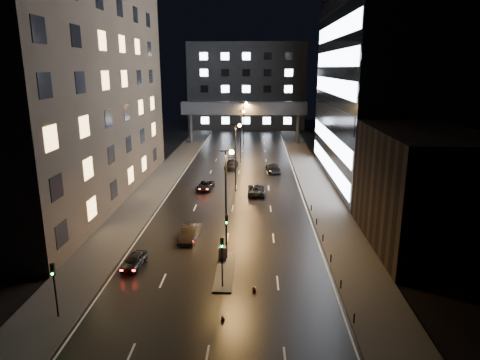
{
  "coord_description": "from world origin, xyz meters",
  "views": [
    {
      "loc": [
        3.04,
        -33.46,
        18.01
      ],
      "look_at": [
        0.99,
        19.5,
        4.0
      ],
      "focal_mm": 32.0,
      "sensor_mm": 36.0,
      "label": 1
    }
  ],
  "objects_px": {
    "car_toward_a": "(256,190)",
    "car_toward_b": "(273,168)",
    "utility_cabinet": "(222,253)",
    "car_away_c": "(205,186)",
    "car_away_a": "(134,261)",
    "car_away_d": "(231,164)",
    "car_away_b": "(190,233)"
  },
  "relations": [
    {
      "from": "car_away_c",
      "to": "car_toward_b",
      "type": "distance_m",
      "value": 15.89
    },
    {
      "from": "car_toward_b",
      "to": "car_away_d",
      "type": "bearing_deg",
      "value": -27.31
    },
    {
      "from": "car_away_b",
      "to": "car_toward_a",
      "type": "xyz_separation_m",
      "value": [
        7.13,
        17.26,
        -0.05
      ]
    },
    {
      "from": "car_away_c",
      "to": "utility_cabinet",
      "type": "height_order",
      "value": "utility_cabinet"
    },
    {
      "from": "car_away_b",
      "to": "utility_cabinet",
      "type": "bearing_deg",
      "value": -48.22
    },
    {
      "from": "car_away_b",
      "to": "car_toward_a",
      "type": "relative_size",
      "value": 0.9
    },
    {
      "from": "car_away_b",
      "to": "car_away_d",
      "type": "distance_m",
      "value": 33.98
    },
    {
      "from": "car_toward_b",
      "to": "utility_cabinet",
      "type": "height_order",
      "value": "car_toward_b"
    },
    {
      "from": "car_away_b",
      "to": "car_away_d",
      "type": "height_order",
      "value": "car_away_b"
    },
    {
      "from": "car_toward_a",
      "to": "utility_cabinet",
      "type": "relative_size",
      "value": 4.06
    },
    {
      "from": "car_away_a",
      "to": "car_toward_a",
      "type": "distance_m",
      "value": 26.49
    },
    {
      "from": "car_away_a",
      "to": "utility_cabinet",
      "type": "relative_size",
      "value": 2.92
    },
    {
      "from": "car_away_d",
      "to": "car_toward_a",
      "type": "bearing_deg",
      "value": -70.58
    },
    {
      "from": "car_away_c",
      "to": "car_toward_b",
      "type": "bearing_deg",
      "value": 54.47
    },
    {
      "from": "car_toward_b",
      "to": "utility_cabinet",
      "type": "relative_size",
      "value": 4.14
    },
    {
      "from": "car_away_a",
      "to": "car_away_d",
      "type": "distance_m",
      "value": 41.13
    },
    {
      "from": "car_away_b",
      "to": "car_toward_b",
      "type": "distance_m",
      "value": 32.71
    },
    {
      "from": "car_away_c",
      "to": "car_toward_b",
      "type": "height_order",
      "value": "car_toward_b"
    },
    {
      "from": "utility_cabinet",
      "to": "car_toward_b",
      "type": "bearing_deg",
      "value": 77.95
    },
    {
      "from": "car_away_d",
      "to": "car_toward_b",
      "type": "bearing_deg",
      "value": -16.2
    },
    {
      "from": "car_away_a",
      "to": "car_toward_b",
      "type": "height_order",
      "value": "car_toward_b"
    },
    {
      "from": "car_away_a",
      "to": "car_away_c",
      "type": "bearing_deg",
      "value": 89.15
    },
    {
      "from": "car_toward_a",
      "to": "car_away_d",
      "type": "bearing_deg",
      "value": -74.63
    },
    {
      "from": "car_away_a",
      "to": "car_toward_a",
      "type": "xyz_separation_m",
      "value": [
        11.29,
        23.96,
        0.09
      ]
    },
    {
      "from": "car_away_b",
      "to": "car_toward_a",
      "type": "distance_m",
      "value": 18.67
    },
    {
      "from": "car_toward_a",
      "to": "car_toward_b",
      "type": "relative_size",
      "value": 0.98
    },
    {
      "from": "car_away_a",
      "to": "car_away_b",
      "type": "relative_size",
      "value": 0.8
    },
    {
      "from": "car_away_a",
      "to": "car_away_d",
      "type": "relative_size",
      "value": 0.71
    },
    {
      "from": "car_toward_a",
      "to": "car_away_a",
      "type": "bearing_deg",
      "value": 64.63
    },
    {
      "from": "car_away_c",
      "to": "car_toward_b",
      "type": "relative_size",
      "value": 0.87
    },
    {
      "from": "car_away_a",
      "to": "utility_cabinet",
      "type": "distance_m",
      "value": 8.25
    },
    {
      "from": "car_toward_a",
      "to": "car_away_c",
      "type": "bearing_deg",
      "value": -15.46
    }
  ]
}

